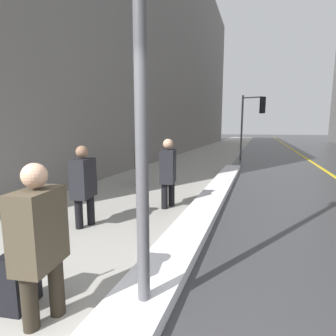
# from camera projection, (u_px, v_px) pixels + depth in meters

# --- Properties ---
(sidewalk_slab) EXTENTS (4.00, 80.00, 0.01)m
(sidewalk_slab) POSITION_uv_depth(u_px,v_px,m) (202.00, 158.00, 16.01)
(sidewalk_slab) COLOR #9E9B93
(sidewalk_slab) RESTS_ON ground
(road_centre_stripe) EXTENTS (0.16, 80.00, 0.00)m
(road_centre_stripe) POSITION_uv_depth(u_px,v_px,m) (312.00, 162.00, 14.06)
(road_centre_stripe) COLOR gold
(road_centre_stripe) RESTS_ON ground
(snow_bank_curb) EXTENTS (0.63, 12.17, 0.16)m
(snow_bank_curb) POSITION_uv_depth(u_px,v_px,m) (209.00, 202.00, 6.19)
(snow_bank_curb) COLOR white
(snow_bank_curb) RESTS_ON ground
(building_facade_left) EXTENTS (6.00, 36.00, 15.58)m
(building_facade_left) POSITION_uv_depth(u_px,v_px,m) (156.00, 53.00, 21.13)
(building_facade_left) COLOR slate
(building_facade_left) RESTS_ON ground
(traffic_light_near) EXTENTS (1.31, 0.34, 3.69)m
(traffic_light_near) POSITION_uv_depth(u_px,v_px,m) (255.00, 113.00, 14.90)
(traffic_light_near) COLOR #515156
(traffic_light_near) RESTS_ON ground
(pedestrian_nearside) EXTENTS (0.36, 0.53, 1.52)m
(pedestrian_nearside) POSITION_uv_depth(u_px,v_px,m) (39.00, 237.00, 2.35)
(pedestrian_nearside) COLOR #2A241B
(pedestrian_nearside) RESTS_ON ground
(pedestrian_with_shoulder_bag) EXTENTS (0.36, 0.72, 1.51)m
(pedestrian_with_shoulder_bag) POSITION_uv_depth(u_px,v_px,m) (84.00, 183.00, 4.75)
(pedestrian_with_shoulder_bag) COLOR black
(pedestrian_with_shoulder_bag) RESTS_ON ground
(pedestrian_trailing) EXTENTS (0.38, 0.55, 1.58)m
(pedestrian_trailing) POSITION_uv_depth(u_px,v_px,m) (168.00, 170.00, 5.90)
(pedestrian_trailing) COLOR black
(pedestrian_trailing) RESTS_ON ground
(pedestrian_in_glasses) EXTENTS (0.35, 0.51, 1.47)m
(pedestrian_in_glasses) POSITION_uv_depth(u_px,v_px,m) (141.00, 160.00, 8.28)
(pedestrian_in_glasses) COLOR #2A241B
(pedestrian_in_glasses) RESTS_ON ground
(rolling_suitcase) EXTENTS (0.27, 0.39, 0.95)m
(rolling_suitcase) POSITION_uv_depth(u_px,v_px,m) (20.00, 280.00, 2.63)
(rolling_suitcase) COLOR black
(rolling_suitcase) RESTS_ON ground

